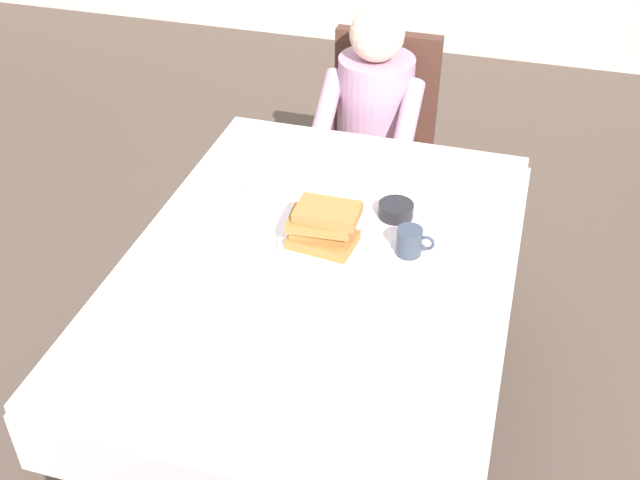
{
  "coord_description": "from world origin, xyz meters",
  "views": [
    {
      "loc": [
        0.51,
        -1.72,
        2.14
      ],
      "look_at": [
        -0.0,
        0.02,
        0.79
      ],
      "focal_mm": 43.81,
      "sensor_mm": 36.0,
      "label": 1
    }
  ],
  "objects_px": {
    "dining_table_main": "(319,281)",
    "diner_person": "(372,119)",
    "chair_diner": "(379,131)",
    "cup_coffee": "(410,241)",
    "fork_left_of_plate": "(261,238)",
    "plate_breakfast": "(323,243)",
    "bowl_butter": "(396,210)",
    "knife_right_of_plate": "(384,260)",
    "breakfast_stack": "(323,225)",
    "spoon_near_edge": "(298,311)",
    "syrup_pitcher": "(247,191)"
  },
  "relations": [
    {
      "from": "plate_breakfast",
      "to": "spoon_near_edge",
      "type": "height_order",
      "value": "plate_breakfast"
    },
    {
      "from": "chair_diner",
      "to": "cup_coffee",
      "type": "relative_size",
      "value": 8.23
    },
    {
      "from": "diner_person",
      "to": "fork_left_of_plate",
      "type": "height_order",
      "value": "diner_person"
    },
    {
      "from": "bowl_butter",
      "to": "diner_person",
      "type": "bearing_deg",
      "value": 108.23
    },
    {
      "from": "diner_person",
      "to": "plate_breakfast",
      "type": "xyz_separation_m",
      "value": [
        0.07,
        -0.96,
        0.08
      ]
    },
    {
      "from": "bowl_butter",
      "to": "syrup_pitcher",
      "type": "height_order",
      "value": "syrup_pitcher"
    },
    {
      "from": "plate_breakfast",
      "to": "syrup_pitcher",
      "type": "distance_m",
      "value": 0.34
    },
    {
      "from": "dining_table_main",
      "to": "syrup_pitcher",
      "type": "relative_size",
      "value": 19.05
    },
    {
      "from": "knife_right_of_plate",
      "to": "breakfast_stack",
      "type": "bearing_deg",
      "value": 84.12
    },
    {
      "from": "cup_coffee",
      "to": "diner_person",
      "type": "bearing_deg",
      "value": 109.3
    },
    {
      "from": "spoon_near_edge",
      "to": "diner_person",
      "type": "bearing_deg",
      "value": 84.84
    },
    {
      "from": "plate_breakfast",
      "to": "cup_coffee",
      "type": "relative_size",
      "value": 2.48
    },
    {
      "from": "plate_breakfast",
      "to": "breakfast_stack",
      "type": "bearing_deg",
      "value": -106.44
    },
    {
      "from": "chair_diner",
      "to": "fork_left_of_plate",
      "type": "bearing_deg",
      "value": 83.95
    },
    {
      "from": "syrup_pitcher",
      "to": "fork_left_of_plate",
      "type": "distance_m",
      "value": 0.21
    },
    {
      "from": "cup_coffee",
      "to": "bowl_butter",
      "type": "bearing_deg",
      "value": 113.64
    },
    {
      "from": "breakfast_stack",
      "to": "spoon_near_edge",
      "type": "distance_m",
      "value": 0.31
    },
    {
      "from": "chair_diner",
      "to": "plate_breakfast",
      "type": "distance_m",
      "value": 1.13
    },
    {
      "from": "plate_breakfast",
      "to": "diner_person",
      "type": "bearing_deg",
      "value": 94.2
    },
    {
      "from": "bowl_butter",
      "to": "knife_right_of_plate",
      "type": "bearing_deg",
      "value": -86.27
    },
    {
      "from": "chair_diner",
      "to": "knife_right_of_plate",
      "type": "distance_m",
      "value": 1.18
    },
    {
      "from": "syrup_pitcher",
      "to": "spoon_near_edge",
      "type": "xyz_separation_m",
      "value": [
        0.31,
        -0.46,
        -0.04
      ]
    },
    {
      "from": "dining_table_main",
      "to": "plate_breakfast",
      "type": "relative_size",
      "value": 5.44
    },
    {
      "from": "spoon_near_edge",
      "to": "plate_breakfast",
      "type": "bearing_deg",
      "value": 83.68
    },
    {
      "from": "chair_diner",
      "to": "cup_coffee",
      "type": "height_order",
      "value": "chair_diner"
    },
    {
      "from": "knife_right_of_plate",
      "to": "bowl_butter",
      "type": "bearing_deg",
      "value": 2.32
    },
    {
      "from": "diner_person",
      "to": "cup_coffee",
      "type": "distance_m",
      "value": 0.98
    },
    {
      "from": "breakfast_stack",
      "to": "knife_right_of_plate",
      "type": "bearing_deg",
      "value": -4.47
    },
    {
      "from": "cup_coffee",
      "to": "breakfast_stack",
      "type": "bearing_deg",
      "value": -171.1
    },
    {
      "from": "cup_coffee",
      "to": "knife_right_of_plate",
      "type": "bearing_deg",
      "value": -138.68
    },
    {
      "from": "plate_breakfast",
      "to": "fork_left_of_plate",
      "type": "relative_size",
      "value": 1.56
    },
    {
      "from": "spoon_near_edge",
      "to": "dining_table_main",
      "type": "bearing_deg",
      "value": 83.79
    },
    {
      "from": "chair_diner",
      "to": "knife_right_of_plate",
      "type": "relative_size",
      "value": 4.65
    },
    {
      "from": "bowl_butter",
      "to": "syrup_pitcher",
      "type": "distance_m",
      "value": 0.48
    },
    {
      "from": "cup_coffee",
      "to": "bowl_butter",
      "type": "distance_m",
      "value": 0.19
    },
    {
      "from": "chair_diner",
      "to": "spoon_near_edge",
      "type": "bearing_deg",
      "value": 93.41
    },
    {
      "from": "fork_left_of_plate",
      "to": "breakfast_stack",
      "type": "bearing_deg",
      "value": -82.73
    },
    {
      "from": "syrup_pitcher",
      "to": "bowl_butter",
      "type": "bearing_deg",
      "value": 6.07
    },
    {
      "from": "breakfast_stack",
      "to": "syrup_pitcher",
      "type": "distance_m",
      "value": 0.34
    },
    {
      "from": "diner_person",
      "to": "knife_right_of_plate",
      "type": "height_order",
      "value": "diner_person"
    },
    {
      "from": "cup_coffee",
      "to": "knife_right_of_plate",
      "type": "distance_m",
      "value": 0.09
    },
    {
      "from": "dining_table_main",
      "to": "spoon_near_edge",
      "type": "xyz_separation_m",
      "value": [
        0.01,
        -0.24,
        0.09
      ]
    },
    {
      "from": "breakfast_stack",
      "to": "knife_right_of_plate",
      "type": "relative_size",
      "value": 1.04
    },
    {
      "from": "bowl_butter",
      "to": "knife_right_of_plate",
      "type": "distance_m",
      "value": 0.23
    },
    {
      "from": "plate_breakfast",
      "to": "breakfast_stack",
      "type": "height_order",
      "value": "breakfast_stack"
    },
    {
      "from": "plate_breakfast",
      "to": "cup_coffee",
      "type": "height_order",
      "value": "cup_coffee"
    },
    {
      "from": "knife_right_of_plate",
      "to": "spoon_near_edge",
      "type": "distance_m",
      "value": 0.33
    },
    {
      "from": "dining_table_main",
      "to": "diner_person",
      "type": "height_order",
      "value": "diner_person"
    },
    {
      "from": "breakfast_stack",
      "to": "bowl_butter",
      "type": "bearing_deg",
      "value": 50.81
    },
    {
      "from": "chair_diner",
      "to": "fork_left_of_plate",
      "type": "relative_size",
      "value": 5.17
    }
  ]
}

